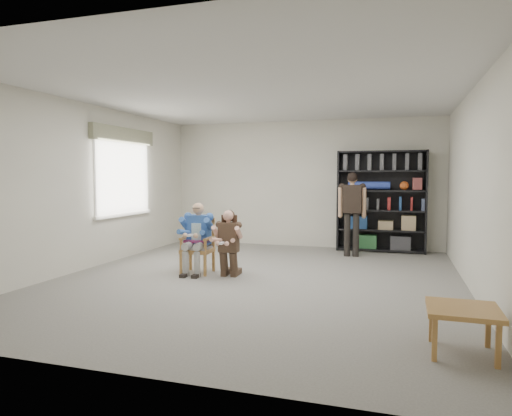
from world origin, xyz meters
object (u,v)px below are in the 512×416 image
(bookshelf, at_px, (381,201))
(standing_man, at_px, (352,214))
(armchair, at_px, (197,246))
(kneeling_woman, at_px, (228,243))
(side_table, at_px, (462,331))
(seated_man, at_px, (197,238))

(bookshelf, xyz_separation_m, standing_man, (-0.52, -0.79, -0.22))
(bookshelf, bearing_deg, armchair, -131.48)
(armchair, bearing_deg, kneeling_woman, -14.42)
(standing_man, relative_size, side_table, 2.71)
(side_table, bearing_deg, bookshelf, 99.22)
(seated_man, xyz_separation_m, standing_man, (2.24, 2.33, 0.25))
(kneeling_woman, bearing_deg, side_table, -39.30)
(seated_man, distance_m, kneeling_woman, 0.59)
(side_table, bearing_deg, kneeling_woman, 143.43)
(seated_man, height_order, kneeling_woman, seated_man)
(standing_man, bearing_deg, seated_man, -136.13)
(bookshelf, xyz_separation_m, side_table, (0.90, -5.52, -0.84))
(seated_man, height_order, bookshelf, bookshelf)
(seated_man, xyz_separation_m, side_table, (3.65, -2.40, -0.37))
(seated_man, distance_m, standing_man, 3.24)
(armchair, relative_size, bookshelf, 0.42)
(armchair, height_order, side_table, armchair)
(seated_man, bearing_deg, armchair, 87.27)
(armchair, height_order, seated_man, seated_man)
(standing_man, bearing_deg, bookshelf, 54.24)
(seated_man, xyz_separation_m, bookshelf, (2.76, 3.12, 0.47))
(kneeling_woman, xyz_separation_m, side_table, (3.07, -2.28, -0.32))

